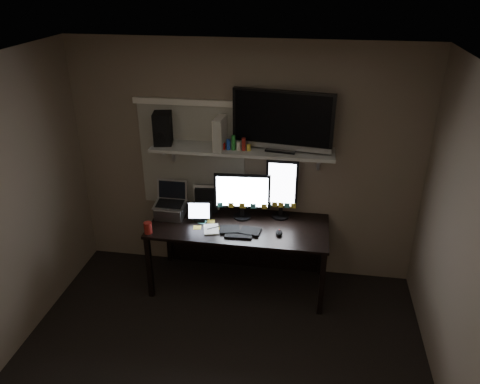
% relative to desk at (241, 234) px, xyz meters
% --- Properties ---
extents(ceiling, '(3.60, 3.60, 0.00)m').
position_rel_desk_xyz_m(ceiling, '(0.00, -1.55, 1.95)').
color(ceiling, silver).
rests_on(ceiling, back_wall).
extents(back_wall, '(3.60, 0.00, 3.60)m').
position_rel_desk_xyz_m(back_wall, '(0.00, 0.25, 0.70)').
color(back_wall, '#7D695A').
rests_on(back_wall, floor).
extents(window_blinds, '(1.10, 0.02, 1.10)m').
position_rel_desk_xyz_m(window_blinds, '(-0.55, 0.24, 0.75)').
color(window_blinds, '#B3B0A1').
rests_on(window_blinds, back_wall).
extents(desk, '(1.80, 0.75, 0.73)m').
position_rel_desk_xyz_m(desk, '(0.00, 0.00, 0.00)').
color(desk, black).
rests_on(desk, floor).
extents(wall_shelf, '(1.80, 0.35, 0.03)m').
position_rel_desk_xyz_m(wall_shelf, '(0.00, 0.08, 0.91)').
color(wall_shelf, beige).
rests_on(wall_shelf, back_wall).
extents(monitor_landscape, '(0.57, 0.10, 0.50)m').
position_rel_desk_xyz_m(monitor_landscape, '(0.01, 0.04, 0.43)').
color(monitor_landscape, black).
rests_on(monitor_landscape, desk).
extents(monitor_portrait, '(0.32, 0.06, 0.64)m').
position_rel_desk_xyz_m(monitor_portrait, '(0.40, 0.12, 0.50)').
color(monitor_portrait, black).
rests_on(monitor_portrait, desk).
extents(keyboard, '(0.42, 0.18, 0.02)m').
position_rel_desk_xyz_m(keyboard, '(0.03, -0.25, 0.19)').
color(keyboard, black).
rests_on(keyboard, desk).
extents(mouse, '(0.08, 0.12, 0.04)m').
position_rel_desk_xyz_m(mouse, '(0.42, -0.24, 0.20)').
color(mouse, black).
rests_on(mouse, desk).
extents(notepad, '(0.19, 0.23, 0.01)m').
position_rel_desk_xyz_m(notepad, '(-0.26, -0.26, 0.18)').
color(notepad, silver).
rests_on(notepad, desk).
extents(tablet, '(0.26, 0.14, 0.22)m').
position_rel_desk_xyz_m(tablet, '(-0.41, -0.10, 0.29)').
color(tablet, black).
rests_on(tablet, desk).
extents(file_sorter, '(0.24, 0.13, 0.30)m').
position_rel_desk_xyz_m(file_sorter, '(-0.39, 0.13, 0.33)').
color(file_sorter, black).
rests_on(file_sorter, desk).
extents(laptop, '(0.32, 0.26, 0.36)m').
position_rel_desk_xyz_m(laptop, '(-0.73, -0.06, 0.36)').
color(laptop, '#B2B3B7').
rests_on(laptop, desk).
extents(cup, '(0.09, 0.09, 0.12)m').
position_rel_desk_xyz_m(cup, '(-0.85, -0.41, 0.23)').
color(cup, maroon).
rests_on(cup, desk).
extents(sticky_notes, '(0.34, 0.25, 0.00)m').
position_rel_desk_xyz_m(sticky_notes, '(-0.34, -0.18, 0.18)').
color(sticky_notes, gold).
rests_on(sticky_notes, desk).
extents(tv, '(0.98, 0.31, 0.58)m').
position_rel_desk_xyz_m(tv, '(0.38, 0.09, 1.22)').
color(tv, black).
rests_on(tv, wall_shelf).
extents(game_console, '(0.10, 0.27, 0.31)m').
position_rel_desk_xyz_m(game_console, '(-0.21, 0.05, 1.08)').
color(game_console, silver).
rests_on(game_console, wall_shelf).
extents(speaker, '(0.21, 0.24, 0.32)m').
position_rel_desk_xyz_m(speaker, '(-0.80, 0.10, 1.09)').
color(speaker, black).
rests_on(speaker, wall_shelf).
extents(bottles, '(0.24, 0.07, 0.15)m').
position_rel_desk_xyz_m(bottles, '(-0.05, 0.03, 1.00)').
color(bottles, '#A50F0C').
rests_on(bottles, wall_shelf).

